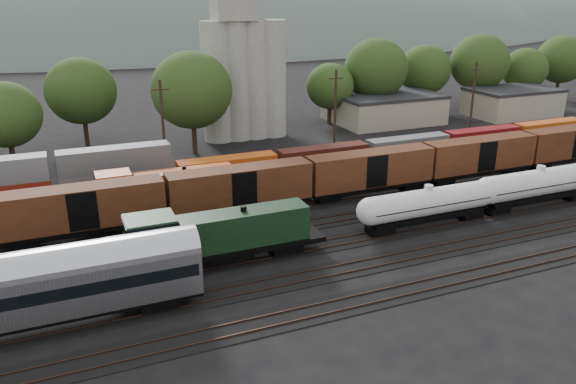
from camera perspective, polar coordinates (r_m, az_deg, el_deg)
name	(u,v)px	position (r m, az deg, el deg)	size (l,w,h in m)	color
ground	(328,221)	(57.28, 4.04, -2.99)	(600.00, 600.00, 0.00)	black
tracks	(328,221)	(57.26, 4.04, -2.94)	(180.00, 33.20, 0.20)	black
green_locomotive	(207,236)	(47.39, -8.22, -4.50)	(18.61, 3.28, 4.93)	black
tank_car_a	(427,204)	(56.62, 13.97, -1.16)	(15.58, 2.79, 4.08)	white
tank_car_b	(539,184)	(65.85, 24.11, 0.74)	(16.55, 2.96, 4.34)	white
passenger_coach	(5,291)	(41.67, -26.80, -8.97)	(25.67, 3.17, 5.83)	silver
orange_locomotive	(157,187)	(60.96, -13.12, 0.47)	(17.48, 2.91, 4.37)	black
boxcar_string	(165,197)	(56.08, -12.37, -0.50)	(122.80, 2.90, 4.20)	black
container_wall	(130,177)	(65.44, -15.77, 1.46)	(160.00, 2.60, 5.80)	black
grain_silo	(243,66)	(88.10, -4.57, 12.62)	(13.40, 5.00, 29.00)	#A29F94
industrial_sheds	(266,121)	(89.98, -2.24, 7.19)	(119.38, 17.26, 5.10)	#9E937F
tree_band	(245,83)	(91.52, -4.42, 10.94)	(167.10, 23.25, 14.45)	black
utility_poles	(254,119)	(74.83, -3.46, 7.46)	(122.20, 0.36, 12.00)	black
distant_hills	(148,76)	(313.68, -14.00, 11.36)	(860.00, 286.00, 130.00)	#59665B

